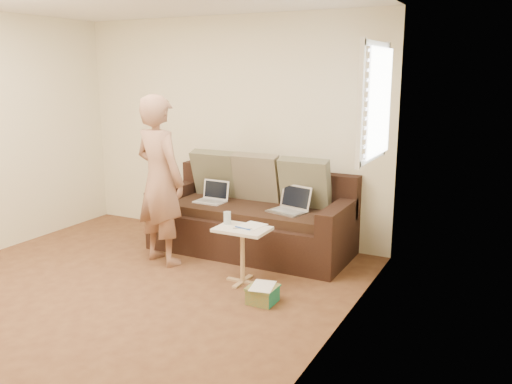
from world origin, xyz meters
TOP-DOWN VIEW (x-y plane):
  - floor at (0.00, 0.00)m, footprint 4.50×4.50m
  - wall_back at (0.00, 2.25)m, footprint 4.00×0.00m
  - wall_right at (2.00, 0.00)m, footprint 0.00×4.50m
  - window_blinds at (1.95, 1.50)m, footprint 0.12×0.88m
  - sofa at (0.55, 1.77)m, footprint 2.20×0.95m
  - pillow_left at (-0.05, 2.02)m, footprint 0.55×0.29m
  - pillow_mid at (0.50, 2.02)m, footprint 0.55×0.27m
  - pillow_right at (1.10, 1.98)m, footprint 0.55×0.28m
  - laptop_silver at (1.01, 1.70)m, footprint 0.44×0.37m
  - laptop_white at (0.06, 1.71)m, footprint 0.34×0.25m
  - person at (-0.13, 1.05)m, footprint 0.73×0.58m
  - side_table at (0.90, 0.92)m, footprint 0.49×0.35m
  - drinking_glass at (0.71, 0.97)m, footprint 0.07×0.07m
  - scissors at (0.92, 0.88)m, footprint 0.18×0.11m
  - paper_on_table at (0.94, 1.00)m, footprint 0.25×0.33m
  - striped_box at (1.27, 0.60)m, footprint 0.25×0.25m

SIDE VIEW (x-z plane):
  - floor at x=0.00m, z-range 0.00..0.00m
  - striped_box at x=1.27m, z-range 0.00..0.15m
  - side_table at x=0.90m, z-range 0.00..0.54m
  - sofa at x=0.55m, z-range 0.00..0.85m
  - laptop_silver at x=1.01m, z-range 0.39..0.65m
  - laptop_white at x=0.06m, z-range 0.40..0.64m
  - paper_on_table at x=0.94m, z-range 0.54..0.55m
  - scissors at x=0.92m, z-range 0.54..0.56m
  - drinking_glass at x=0.71m, z-range 0.54..0.66m
  - pillow_left at x=-0.05m, z-range 0.51..1.07m
  - pillow_mid at x=0.50m, z-range 0.51..1.07m
  - pillow_right at x=1.10m, z-range 0.51..1.07m
  - person at x=-0.13m, z-range 0.00..1.76m
  - wall_back at x=0.00m, z-range -0.70..3.30m
  - wall_right at x=2.00m, z-range -0.95..3.55m
  - window_blinds at x=1.95m, z-range 1.16..2.24m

